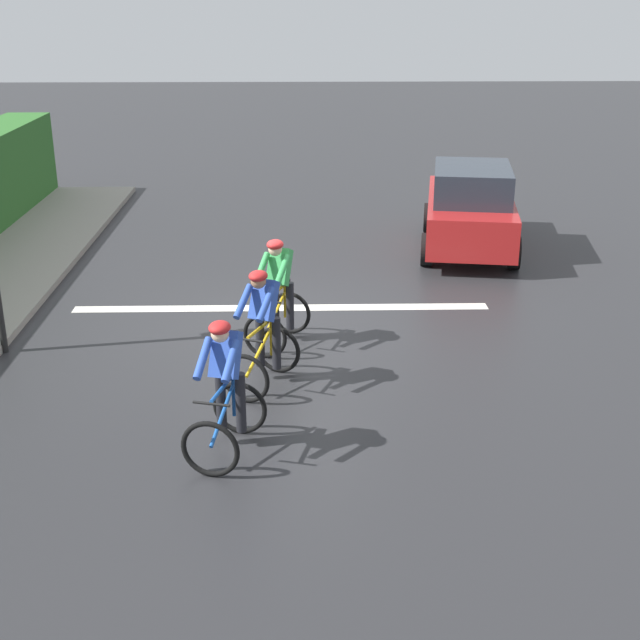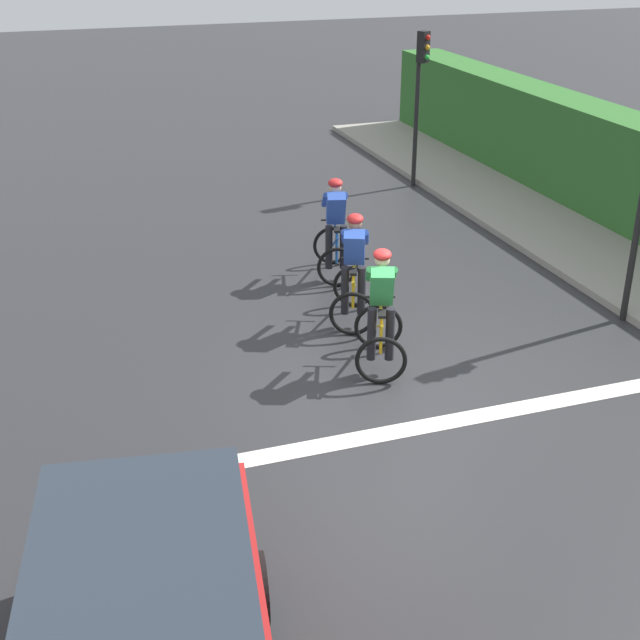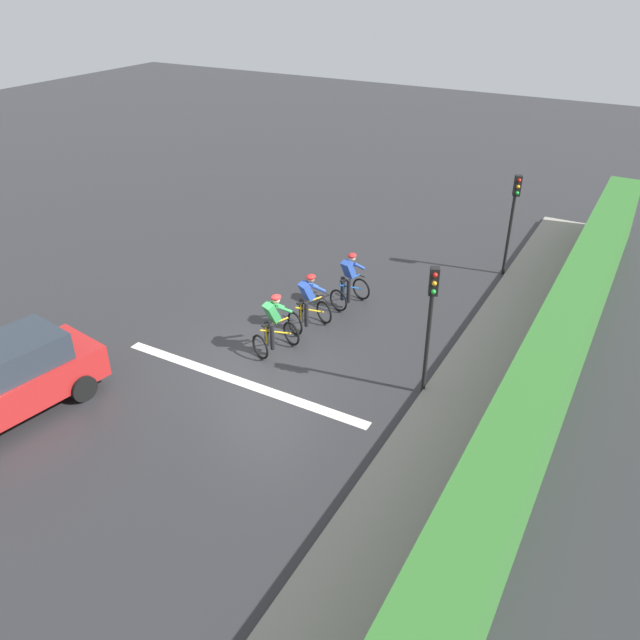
{
  "view_description": "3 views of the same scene",
  "coord_description": "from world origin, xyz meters",
  "px_view_note": "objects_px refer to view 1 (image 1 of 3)",
  "views": [
    {
      "loc": [
        -0.34,
        12.67,
        5.0
      ],
      "look_at": [
        -0.6,
        1.54,
        0.72
      ],
      "focal_mm": 48.05,
      "sensor_mm": 36.0,
      "label": 1
    },
    {
      "loc": [
        -4.1,
        -8.94,
        5.61
      ],
      "look_at": [
        -0.81,
        0.76,
        0.78
      ],
      "focal_mm": 48.86,
      "sensor_mm": 36.0,
      "label": 2
    },
    {
      "loc": [
        7.92,
        -11.04,
        9.05
      ],
      "look_at": [
        0.81,
        1.64,
        0.7
      ],
      "focal_mm": 35.42,
      "sensor_mm": 36.0,
      "label": 3
    }
  ],
  "objects_px": {
    "cyclist_lead": "(225,390)",
    "car_red": "(470,208)",
    "cyclist_mid": "(278,294)",
    "cyclist_second": "(263,331)"
  },
  "relations": [
    {
      "from": "cyclist_mid",
      "to": "car_red",
      "type": "height_order",
      "value": "car_red"
    },
    {
      "from": "cyclist_lead",
      "to": "cyclist_mid",
      "type": "height_order",
      "value": "same"
    },
    {
      "from": "cyclist_mid",
      "to": "car_red",
      "type": "xyz_separation_m",
      "value": [
        -3.8,
        -5.01,
        0.08
      ]
    },
    {
      "from": "cyclist_second",
      "to": "cyclist_mid",
      "type": "bearing_deg",
      "value": -96.88
    },
    {
      "from": "cyclist_lead",
      "to": "car_red",
      "type": "bearing_deg",
      "value": -117.65
    },
    {
      "from": "cyclist_second",
      "to": "car_red",
      "type": "xyz_separation_m",
      "value": [
        -3.98,
        -6.47,
        0.08
      ]
    },
    {
      "from": "cyclist_lead",
      "to": "car_red",
      "type": "xyz_separation_m",
      "value": [
        -4.33,
        -8.27,
        0.08
      ]
    },
    {
      "from": "cyclist_mid",
      "to": "car_red",
      "type": "distance_m",
      "value": 6.29
    },
    {
      "from": "cyclist_lead",
      "to": "cyclist_mid",
      "type": "xyz_separation_m",
      "value": [
        -0.53,
        -3.26,
        0.0
      ]
    },
    {
      "from": "cyclist_lead",
      "to": "car_red",
      "type": "height_order",
      "value": "car_red"
    }
  ]
}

